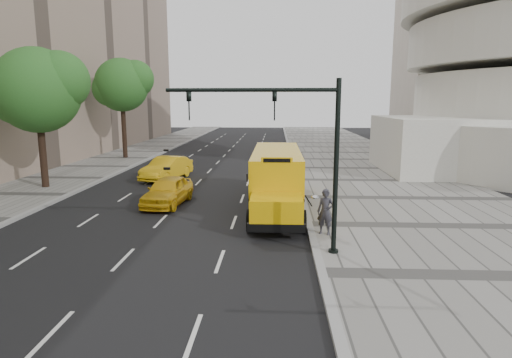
{
  "coord_description": "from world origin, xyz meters",
  "views": [
    {
      "loc": [
        4.48,
        -24.38,
        5.6
      ],
      "look_at": [
        3.5,
        -4.0,
        1.9
      ],
      "focal_mm": 30.0,
      "sensor_mm": 36.0,
      "label": 1
    }
  ],
  "objects_px": {
    "tree_c": "(123,85)",
    "school_bus": "(277,174)",
    "tree_b": "(39,90)",
    "taxi_far": "(167,168)",
    "taxi_near": "(168,191)",
    "traffic_signal": "(297,145)",
    "pedestrian": "(325,212)"
  },
  "relations": [
    {
      "from": "tree_b",
      "to": "taxi_near",
      "type": "height_order",
      "value": "tree_b"
    },
    {
      "from": "taxi_near",
      "to": "taxi_far",
      "type": "distance_m",
      "value": 7.98
    },
    {
      "from": "tree_c",
      "to": "traffic_signal",
      "type": "bearing_deg",
      "value": -59.39
    },
    {
      "from": "tree_b",
      "to": "tree_c",
      "type": "bearing_deg",
      "value": 90.02
    },
    {
      "from": "tree_c",
      "to": "school_bus",
      "type": "bearing_deg",
      "value": -51.34
    },
    {
      "from": "school_bus",
      "to": "tree_c",
      "type": "bearing_deg",
      "value": 128.66
    },
    {
      "from": "tree_b",
      "to": "taxi_far",
      "type": "bearing_deg",
      "value": 29.01
    },
    {
      "from": "tree_c",
      "to": "taxi_far",
      "type": "relative_size",
      "value": 1.94
    },
    {
      "from": "taxi_far",
      "to": "traffic_signal",
      "type": "xyz_separation_m",
      "value": [
        8.68,
        -15.3,
        3.27
      ]
    },
    {
      "from": "taxi_near",
      "to": "taxi_far",
      "type": "relative_size",
      "value": 0.92
    },
    {
      "from": "tree_b",
      "to": "pedestrian",
      "type": "xyz_separation_m",
      "value": [
        16.93,
        -9.27,
        -5.23
      ]
    },
    {
      "from": "pedestrian",
      "to": "traffic_signal",
      "type": "height_order",
      "value": "traffic_signal"
    },
    {
      "from": "school_bus",
      "to": "traffic_signal",
      "type": "xyz_separation_m",
      "value": [
        0.69,
        -7.73,
        2.33
      ]
    },
    {
      "from": "taxi_far",
      "to": "pedestrian",
      "type": "height_order",
      "value": "pedestrian"
    },
    {
      "from": "taxi_far",
      "to": "tree_b",
      "type": "bearing_deg",
      "value": -135.35
    },
    {
      "from": "school_bus",
      "to": "pedestrian",
      "type": "distance_m",
      "value": 5.93
    },
    {
      "from": "school_bus",
      "to": "traffic_signal",
      "type": "distance_m",
      "value": 8.1
    },
    {
      "from": "tree_c",
      "to": "school_bus",
      "type": "distance_m",
      "value": 24.47
    },
    {
      "from": "tree_c",
      "to": "school_bus",
      "type": "relative_size",
      "value": 0.84
    },
    {
      "from": "taxi_near",
      "to": "pedestrian",
      "type": "relative_size",
      "value": 2.4
    },
    {
      "from": "tree_b",
      "to": "taxi_near",
      "type": "relative_size",
      "value": 1.95
    },
    {
      "from": "tree_c",
      "to": "pedestrian",
      "type": "bearing_deg",
      "value": -54.98
    },
    {
      "from": "tree_b",
      "to": "traffic_signal",
      "type": "xyz_separation_m",
      "value": [
        15.59,
        -11.47,
        -2.25
      ]
    },
    {
      "from": "traffic_signal",
      "to": "taxi_near",
      "type": "bearing_deg",
      "value": 131.27
    },
    {
      "from": "tree_b",
      "to": "taxi_near",
      "type": "distance_m",
      "value": 11.22
    },
    {
      "from": "tree_c",
      "to": "taxi_far",
      "type": "bearing_deg",
      "value": -58.01
    },
    {
      "from": "school_bus",
      "to": "taxi_near",
      "type": "relative_size",
      "value": 2.52
    },
    {
      "from": "tree_b",
      "to": "school_bus",
      "type": "bearing_deg",
      "value": -14.08
    },
    {
      "from": "taxi_near",
      "to": "traffic_signal",
      "type": "height_order",
      "value": "traffic_signal"
    },
    {
      "from": "school_bus",
      "to": "taxi_far",
      "type": "relative_size",
      "value": 2.31
    },
    {
      "from": "tree_b",
      "to": "taxi_far",
      "type": "xyz_separation_m",
      "value": [
        6.91,
        3.83,
        -5.51
      ]
    },
    {
      "from": "pedestrian",
      "to": "traffic_signal",
      "type": "bearing_deg",
      "value": -98.86
    }
  ]
}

